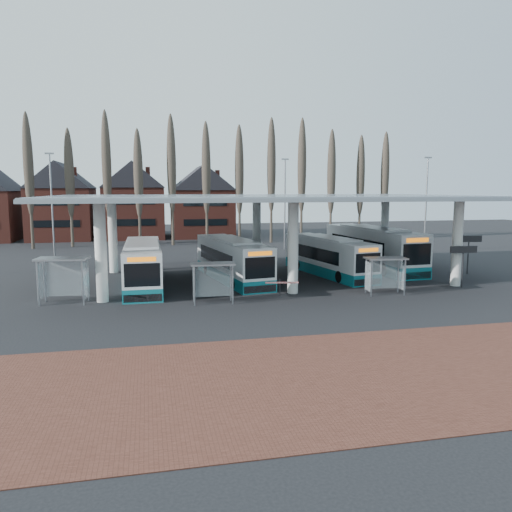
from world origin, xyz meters
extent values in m
plane|color=black|center=(0.00, 0.00, 0.00)|extent=(140.00, 140.00, 0.00)
cube|color=brown|center=(0.00, -12.00, 0.01)|extent=(70.00, 10.00, 0.03)
cylinder|color=silver|center=(-12.00, 2.50, 3.00)|extent=(0.70, 0.70, 6.00)
cylinder|color=silver|center=(-12.00, 13.50, 3.00)|extent=(0.70, 0.70, 6.00)
cylinder|color=silver|center=(0.00, 2.50, 3.00)|extent=(0.70, 0.70, 6.00)
cylinder|color=silver|center=(0.00, 13.50, 3.00)|extent=(0.70, 0.70, 6.00)
cylinder|color=silver|center=(12.00, 2.50, 3.00)|extent=(0.70, 0.70, 6.00)
cylinder|color=silver|center=(12.00, 13.50, 3.00)|extent=(0.70, 0.70, 6.00)
cube|color=gray|center=(0.00, 8.00, 6.25)|extent=(32.00, 16.00, 0.12)
cube|color=silver|center=(0.00, 8.00, 6.32)|extent=(31.50, 15.50, 0.04)
cone|color=#473D33|center=(-22.00, 33.00, 7.25)|extent=(0.36, 0.36, 14.50)
ellipsoid|color=#473D33|center=(-22.00, 33.00, 8.99)|extent=(1.10, 1.10, 11.02)
cone|color=#473D33|center=(-18.00, 33.00, 7.25)|extent=(0.36, 0.36, 14.50)
ellipsoid|color=#473D33|center=(-18.00, 33.00, 8.99)|extent=(1.10, 1.10, 11.02)
cone|color=#473D33|center=(-14.00, 33.00, 7.25)|extent=(0.36, 0.36, 14.50)
ellipsoid|color=#473D33|center=(-14.00, 33.00, 8.99)|extent=(1.10, 1.10, 11.02)
cone|color=#473D33|center=(-10.00, 33.00, 7.25)|extent=(0.36, 0.36, 14.50)
ellipsoid|color=#473D33|center=(-10.00, 33.00, 8.99)|extent=(1.10, 1.10, 11.02)
cone|color=#473D33|center=(-6.00, 33.00, 7.25)|extent=(0.36, 0.36, 14.50)
ellipsoid|color=#473D33|center=(-6.00, 33.00, 8.99)|extent=(1.10, 1.10, 11.02)
cone|color=#473D33|center=(-2.00, 33.00, 7.25)|extent=(0.36, 0.36, 14.50)
ellipsoid|color=#473D33|center=(-2.00, 33.00, 8.99)|extent=(1.10, 1.10, 11.02)
cone|color=#473D33|center=(2.00, 33.00, 7.25)|extent=(0.36, 0.36, 14.50)
ellipsoid|color=#473D33|center=(2.00, 33.00, 8.99)|extent=(1.10, 1.10, 11.02)
cone|color=#473D33|center=(6.00, 33.00, 7.25)|extent=(0.36, 0.36, 14.50)
ellipsoid|color=#473D33|center=(6.00, 33.00, 8.99)|extent=(1.10, 1.10, 11.02)
cone|color=#473D33|center=(10.00, 33.00, 7.25)|extent=(0.36, 0.36, 14.50)
ellipsoid|color=#473D33|center=(10.00, 33.00, 8.99)|extent=(1.10, 1.10, 11.02)
cone|color=#473D33|center=(14.00, 33.00, 7.25)|extent=(0.36, 0.36, 14.50)
ellipsoid|color=#473D33|center=(14.00, 33.00, 8.99)|extent=(1.10, 1.10, 11.02)
cone|color=#473D33|center=(18.00, 33.00, 7.25)|extent=(0.36, 0.36, 14.50)
ellipsoid|color=#473D33|center=(18.00, 33.00, 8.99)|extent=(1.10, 1.10, 11.02)
cone|color=#473D33|center=(22.00, 33.00, 7.25)|extent=(0.36, 0.36, 14.50)
ellipsoid|color=#473D33|center=(22.00, 33.00, 8.99)|extent=(1.10, 1.10, 11.02)
cube|color=maroon|center=(-20.50, 44.00, 3.50)|extent=(8.00, 10.00, 7.00)
pyramid|color=black|center=(-20.50, 44.00, 10.50)|extent=(8.30, 10.30, 3.50)
cube|color=maroon|center=(-11.00, 44.00, 3.50)|extent=(8.00, 10.00, 7.00)
pyramid|color=black|center=(-11.00, 44.00, 10.50)|extent=(8.30, 10.30, 3.50)
cube|color=maroon|center=(-1.50, 44.00, 3.50)|extent=(8.00, 10.00, 7.00)
pyramid|color=black|center=(-1.50, 44.00, 10.50)|extent=(8.30, 10.30, 3.50)
cylinder|color=slate|center=(-18.00, 22.00, 5.00)|extent=(0.16, 0.16, 10.00)
cube|color=slate|center=(-18.00, 22.00, 10.10)|extent=(0.80, 0.15, 0.15)
cylinder|color=slate|center=(6.00, 26.00, 5.00)|extent=(0.16, 0.16, 10.00)
cube|color=slate|center=(6.00, 26.00, 10.10)|extent=(0.80, 0.15, 0.15)
cylinder|color=slate|center=(20.00, 20.00, 5.00)|extent=(0.16, 0.16, 10.00)
cube|color=slate|center=(20.00, 20.00, 10.10)|extent=(0.80, 0.15, 0.15)
cube|color=silver|center=(-9.61, 7.05, 1.68)|extent=(2.40, 11.23, 2.62)
cube|color=#0E646E|center=(-9.61, 7.05, 0.42)|extent=(2.41, 11.25, 0.84)
cube|color=silver|center=(-9.61, 7.05, 3.04)|extent=(2.15, 6.74, 0.17)
cube|color=black|center=(-9.61, 7.52, 1.78)|extent=(2.43, 8.09, 1.03)
cube|color=black|center=(-9.61, 1.45, 1.73)|extent=(2.10, 0.06, 1.40)
cube|color=black|center=(-9.60, 12.65, 1.78)|extent=(2.03, 0.06, 1.12)
cube|color=orange|center=(-9.61, 1.45, 2.67)|extent=(1.67, 0.05, 0.28)
cube|color=black|center=(-9.61, 1.46, 0.33)|extent=(2.27, 0.08, 0.47)
cylinder|color=black|center=(-10.69, 3.50, 0.45)|extent=(0.26, 0.90, 0.90)
cylinder|color=black|center=(-8.53, 3.49, 0.45)|extent=(0.26, 0.90, 0.90)
cylinder|color=black|center=(-10.68, 10.33, 0.45)|extent=(0.26, 0.90, 0.90)
cylinder|color=black|center=(-8.52, 10.33, 0.45)|extent=(0.26, 0.90, 0.90)
cube|color=silver|center=(-3.06, 8.15, 1.68)|extent=(4.14, 11.44, 2.61)
cube|color=#0E646E|center=(-3.06, 8.15, 0.42)|extent=(4.16, 11.46, 0.84)
cube|color=silver|center=(-3.06, 8.15, 3.03)|extent=(3.19, 6.98, 0.17)
cube|color=black|center=(-3.13, 8.61, 1.77)|extent=(3.67, 8.35, 1.03)
cube|color=black|center=(-2.17, 2.64, 1.73)|extent=(2.08, 0.39, 1.40)
cube|color=black|center=(-3.95, 13.66, 1.77)|extent=(2.01, 0.38, 1.12)
cube|color=orange|center=(-2.17, 2.64, 2.66)|extent=(1.65, 0.31, 0.28)
cube|color=black|center=(-2.17, 2.65, 0.33)|extent=(2.24, 0.43, 0.47)
cylinder|color=black|center=(-3.55, 4.48, 0.45)|extent=(0.40, 0.93, 0.90)
cylinder|color=black|center=(-1.43, 4.82, 0.45)|extent=(0.40, 0.93, 0.90)
cylinder|color=black|center=(-4.64, 11.20, 0.45)|extent=(0.40, 0.93, 0.90)
cylinder|color=black|center=(-2.51, 11.55, 0.45)|extent=(0.40, 0.93, 0.90)
cube|color=silver|center=(4.84, 8.84, 1.63)|extent=(4.13, 11.10, 2.54)
cube|color=#0E646E|center=(4.84, 8.84, 0.41)|extent=(4.15, 11.12, 0.82)
cube|color=silver|center=(4.84, 8.84, 2.94)|extent=(3.16, 6.78, 0.16)
cube|color=black|center=(4.76, 9.29, 1.72)|extent=(3.64, 8.11, 1.00)
cube|color=black|center=(5.76, 3.50, 1.68)|extent=(2.01, 0.40, 1.36)
cube|color=black|center=(3.92, 14.18, 1.72)|extent=(1.94, 0.39, 1.09)
cube|color=orange|center=(5.76, 3.50, 2.58)|extent=(1.60, 0.32, 0.27)
cube|color=black|center=(5.76, 3.51, 0.32)|extent=(2.17, 0.45, 0.45)
cylinder|color=black|center=(4.40, 5.27, 0.43)|extent=(0.40, 0.90, 0.87)
cylinder|color=black|center=(6.46, 5.63, 0.43)|extent=(0.40, 0.90, 0.87)
cylinder|color=black|center=(3.27, 11.79, 0.43)|extent=(0.40, 0.90, 0.87)
cylinder|color=black|center=(5.33, 12.14, 0.43)|extent=(0.40, 0.90, 0.87)
cube|color=silver|center=(9.78, 11.24, 1.92)|extent=(3.76, 12.98, 2.99)
cube|color=#0E646E|center=(9.78, 11.24, 0.48)|extent=(3.78, 13.00, 0.96)
cube|color=silver|center=(9.78, 11.24, 3.47)|extent=(3.07, 7.86, 0.19)
cube|color=black|center=(9.74, 11.77, 2.03)|extent=(3.51, 9.41, 1.17)
cube|color=black|center=(10.31, 4.88, 1.97)|extent=(2.39, 0.26, 1.60)
cube|color=black|center=(9.26, 17.60, 2.03)|extent=(2.31, 0.25, 1.28)
cube|color=orange|center=(10.31, 4.88, 3.04)|extent=(1.90, 0.21, 0.32)
cube|color=black|center=(10.31, 4.89, 0.37)|extent=(2.58, 0.30, 0.53)
cylinder|color=black|center=(8.89, 7.10, 0.51)|extent=(0.38, 1.05, 1.02)
cylinder|color=black|center=(11.34, 7.30, 0.51)|extent=(0.38, 1.05, 1.02)
cylinder|color=black|center=(8.25, 14.86, 0.51)|extent=(0.38, 1.05, 1.02)
cylinder|color=black|center=(10.71, 15.06, 0.51)|extent=(0.38, 1.05, 1.02)
cube|color=gray|center=(-15.54, 2.09, 1.33)|extent=(0.10, 0.10, 2.65)
cube|color=gray|center=(-13.01, 1.76, 1.33)|extent=(0.10, 0.10, 2.65)
cube|color=gray|center=(-15.39, 3.25, 1.33)|extent=(0.10, 0.10, 2.65)
cube|color=gray|center=(-12.86, 2.92, 1.33)|extent=(0.10, 0.10, 2.65)
cube|color=gray|center=(-14.20, 2.50, 2.71)|extent=(3.14, 1.86, 0.11)
cube|color=silver|center=(-14.12, 3.14, 1.38)|extent=(2.53, 0.38, 2.12)
cube|color=silver|center=(-15.51, 2.68, 1.38)|extent=(0.20, 1.16, 2.12)
cube|color=silver|center=(-12.88, 2.33, 1.38)|extent=(0.20, 1.16, 2.12)
cube|color=gray|center=(-6.64, 0.26, 1.17)|extent=(0.08, 0.08, 2.33)
cube|color=gray|center=(-4.41, 0.14, 1.17)|extent=(0.08, 0.08, 2.33)
cube|color=gray|center=(-6.59, 1.28, 1.17)|extent=(0.08, 0.08, 2.33)
cube|color=gray|center=(-4.35, 1.16, 1.17)|extent=(0.08, 0.08, 2.33)
cube|color=gray|center=(-5.50, 0.71, 2.38)|extent=(2.68, 1.45, 0.09)
cube|color=silver|center=(-5.47, 1.27, 1.21)|extent=(2.24, 0.16, 1.87)
cube|color=silver|center=(-6.66, 0.77, 1.21)|extent=(0.09, 1.03, 1.87)
cube|color=silver|center=(-4.33, 0.65, 1.21)|extent=(0.09, 1.03, 1.87)
cube|color=gray|center=(4.59, 0.42, 1.16)|extent=(0.08, 0.08, 2.31)
cube|color=gray|center=(6.80, 0.23, 1.16)|extent=(0.08, 0.08, 2.31)
cube|color=gray|center=(4.67, 1.44, 1.16)|extent=(0.08, 0.08, 2.31)
cube|color=gray|center=(6.89, 1.25, 1.16)|extent=(0.08, 0.08, 2.31)
cube|color=gray|center=(5.74, 0.83, 2.36)|extent=(2.69, 1.51, 0.09)
cube|color=silver|center=(5.79, 1.39, 1.20)|extent=(2.22, 0.23, 1.85)
cube|color=silver|center=(4.58, 0.93, 1.20)|extent=(0.12, 1.02, 1.85)
cube|color=silver|center=(6.89, 0.73, 1.20)|extent=(0.12, 1.02, 1.85)
cylinder|color=black|center=(12.05, 1.81, 1.42)|extent=(0.09, 0.09, 2.83)
cube|color=black|center=(12.05, 1.81, 2.65)|extent=(1.95, 0.26, 0.49)
cylinder|color=black|center=(15.93, 6.71, 1.52)|extent=(0.09, 0.09, 3.03)
cube|color=black|center=(15.93, 6.71, 2.84)|extent=(2.08, 0.40, 0.52)
cube|color=black|center=(-0.99, 2.03, 0.53)|extent=(0.08, 0.08, 1.05)
cube|color=red|center=(-0.99, 1.55, 0.91)|extent=(2.09, 0.48, 0.10)
camera|label=1|loc=(-9.23, -28.45, 6.77)|focal=35.00mm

